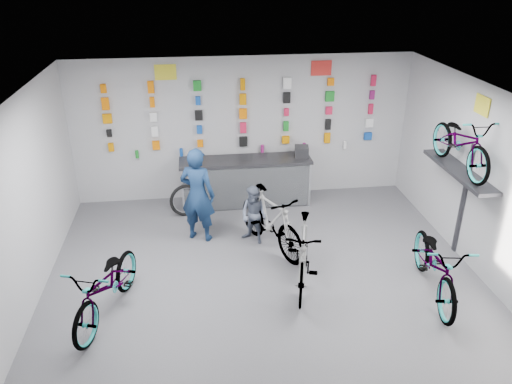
{
  "coord_description": "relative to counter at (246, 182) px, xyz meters",
  "views": [
    {
      "loc": [
        -0.99,
        -5.9,
        4.76
      ],
      "look_at": [
        -0.06,
        1.4,
        1.27
      ],
      "focal_mm": 35.0,
      "sensor_mm": 36.0,
      "label": 1
    }
  ],
  "objects": [
    {
      "name": "floor",
      "position": [
        0.0,
        -3.54,
        -0.49
      ],
      "size": [
        8.0,
        8.0,
        0.0
      ],
      "primitive_type": "plane",
      "color": "#4D4D52",
      "rests_on": "ground"
    },
    {
      "name": "ceiling",
      "position": [
        0.0,
        -3.54,
        2.51
      ],
      "size": [
        8.0,
        8.0,
        0.0
      ],
      "primitive_type": "plane",
      "rotation": [
        3.14,
        0.0,
        0.0
      ],
      "color": "white",
      "rests_on": "wall_back"
    },
    {
      "name": "wall_back",
      "position": [
        0.0,
        0.46,
        1.01
      ],
      "size": [
        7.0,
        0.0,
        7.0
      ],
      "primitive_type": "plane",
      "rotation": [
        1.57,
        0.0,
        0.0
      ],
      "color": "silver",
      "rests_on": "floor"
    },
    {
      "name": "wall_left",
      "position": [
        -3.5,
        -3.54,
        1.01
      ],
      "size": [
        0.0,
        8.0,
        8.0
      ],
      "primitive_type": "plane",
      "rotation": [
        1.57,
        0.0,
        1.57
      ],
      "color": "silver",
      "rests_on": "floor"
    },
    {
      "name": "wall_right",
      "position": [
        3.5,
        -3.54,
        1.01
      ],
      "size": [
        0.0,
        8.0,
        8.0
      ],
      "primitive_type": "plane",
      "rotation": [
        1.57,
        0.0,
        -1.57
      ],
      "color": "silver",
      "rests_on": "floor"
    },
    {
      "name": "counter",
      "position": [
        0.0,
        0.0,
        0.0
      ],
      "size": [
        2.7,
        0.66,
        1.0
      ],
      "color": "black",
      "rests_on": "floor"
    },
    {
      "name": "merch_wall",
      "position": [
        0.03,
        0.39,
        1.32
      ],
      "size": [
        5.57,
        0.08,
        1.57
      ],
      "color": "orange",
      "rests_on": "wall_back"
    },
    {
      "name": "wall_bracket",
      "position": [
        3.33,
        -2.34,
        0.98
      ],
      "size": [
        0.39,
        1.9,
        2.0
      ],
      "color": "#333338",
      "rests_on": "wall_right"
    },
    {
      "name": "sign_left",
      "position": [
        -1.5,
        0.44,
        2.23
      ],
      "size": [
        0.42,
        0.02,
        0.3
      ],
      "primitive_type": "cube",
      "color": "yellow",
      "rests_on": "wall_back"
    },
    {
      "name": "sign_right",
      "position": [
        1.6,
        0.44,
        2.23
      ],
      "size": [
        0.42,
        0.02,
        0.3
      ],
      "primitive_type": "cube",
      "color": "red",
      "rests_on": "wall_back"
    },
    {
      "name": "sign_side",
      "position": [
        3.48,
        -2.34,
        2.16
      ],
      "size": [
        0.02,
        0.4,
        0.3
      ],
      "primitive_type": "cube",
      "color": "yellow",
      "rests_on": "wall_right"
    },
    {
      "name": "bike_left",
      "position": [
        -2.36,
        -3.37,
        0.02
      ],
      "size": [
        1.23,
        2.04,
        1.01
      ],
      "primitive_type": "imported",
      "rotation": [
        0.0,
        0.0,
        -0.31
      ],
      "color": "gray",
      "rests_on": "floor"
    },
    {
      "name": "bike_center",
      "position": [
        0.58,
        -2.96,
        0.06
      ],
      "size": [
        0.95,
        1.91,
        1.1
      ],
      "primitive_type": "imported",
      "rotation": [
        0.0,
        0.0,
        -0.25
      ],
      "color": "gray",
      "rests_on": "floor"
    },
    {
      "name": "bike_right",
      "position": [
        2.53,
        -3.47,
        0.04
      ],
      "size": [
        1.02,
        2.11,
        1.06
      ],
      "primitive_type": "imported",
      "rotation": [
        0.0,
        0.0,
        -0.16
      ],
      "color": "gray",
      "rests_on": "floor"
    },
    {
      "name": "bike_service",
      "position": [
        0.24,
        -1.85,
        0.08
      ],
      "size": [
        1.3,
        1.92,
        1.13
      ],
      "primitive_type": "imported",
      "rotation": [
        0.0,
        0.0,
        0.45
      ],
      "color": "gray",
      "rests_on": "floor"
    },
    {
      "name": "bike_wall",
      "position": [
        3.25,
        -2.34,
        1.57
      ],
      "size": [
        0.63,
        1.8,
        0.95
      ],
      "primitive_type": "imported",
      "color": "gray",
      "rests_on": "wall_bracket"
    },
    {
      "name": "clerk",
      "position": [
        -1.01,
        -1.32,
        0.4
      ],
      "size": [
        0.76,
        0.65,
        1.78
      ],
      "primitive_type": "imported",
      "rotation": [
        0.0,
        0.0,
        2.73
      ],
      "color": "#132A4E",
      "rests_on": "floor"
    },
    {
      "name": "customer",
      "position": [
        -0.02,
        -1.58,
        0.06
      ],
      "size": [
        0.67,
        0.66,
        1.09
      ],
      "primitive_type": "imported",
      "rotation": [
        0.0,
        0.0,
        -0.72
      ],
      "color": "slate",
      "rests_on": "floor"
    },
    {
      "name": "spare_wheel",
      "position": [
        -1.25,
        -0.37,
        -0.16
      ],
      "size": [
        0.67,
        0.3,
        0.66
      ],
      "rotation": [
        0.0,
        0.0,
        0.25
      ],
      "color": "black",
      "rests_on": "floor"
    },
    {
      "name": "register",
      "position": [
        1.17,
        0.01,
        0.62
      ],
      "size": [
        0.33,
        0.34,
        0.22
      ],
      "primitive_type": "cube",
      "rotation": [
        0.0,
        0.0,
        -0.17
      ],
      "color": "black",
      "rests_on": "counter"
    }
  ]
}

